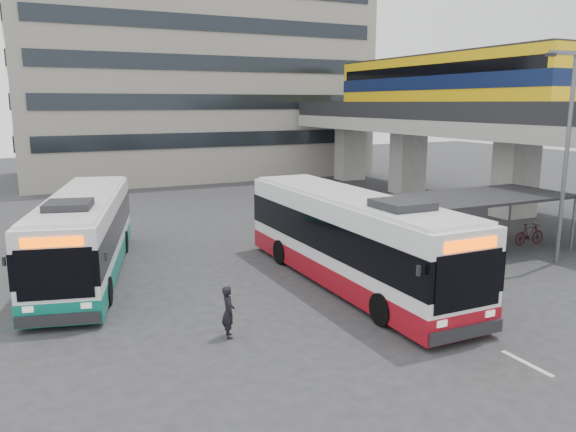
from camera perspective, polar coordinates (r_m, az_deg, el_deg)
name	(u,v)px	position (r m, az deg, el deg)	size (l,w,h in m)	color
ground	(326,304)	(18.85, 3.90, -8.90)	(120.00, 120.00, 0.00)	#28282B
viaduct	(453,107)	(38.68, 16.45, 10.53)	(8.00, 32.00, 9.68)	gray
bike_shelter	(462,217)	(25.64, 17.23, -0.10)	(10.00, 4.00, 2.54)	#595B60
office_block	(189,35)	(53.76, -9.98, 17.65)	(30.00, 15.00, 25.00)	gray
road_markings	(447,323)	(17.95, 15.83, -10.37)	(0.15, 7.60, 0.01)	beige
bus_main	(350,240)	(20.52, 6.32, -2.39)	(2.74, 12.13, 3.58)	white
bus_teal	(85,235)	(22.82, -19.92, -1.86)	(5.18, 11.63, 3.36)	white
pedestrian	(228,312)	(16.13, -6.08, -9.65)	(0.55, 0.36, 1.52)	black
lamp_post	(565,146)	(25.10, 26.34, 6.42)	(1.50, 0.36, 8.53)	#595B60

